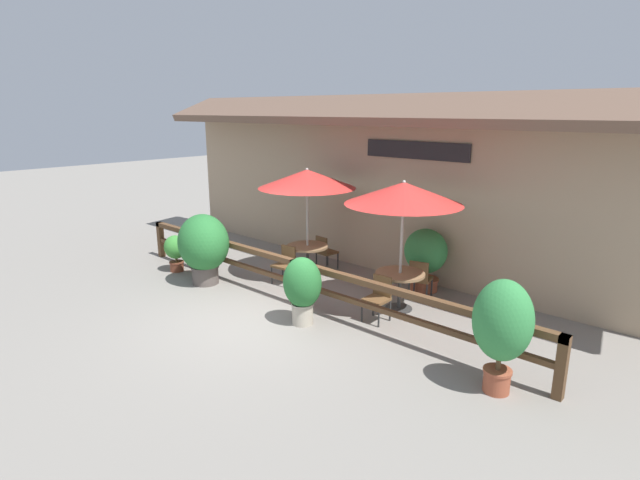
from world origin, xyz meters
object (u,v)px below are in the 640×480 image
at_px(chair_near_wallside, 325,251).
at_px(patio_umbrella_middle, 404,193).
at_px(dining_table_middle, 400,280).
at_px(potted_plant_corner_fern, 502,325).
at_px(potted_plant_small_flowering, 204,245).
at_px(chair_near_streetside, 285,263).
at_px(potted_plant_broad_leaf, 425,255).
at_px(potted_plant_tall_tropical, 302,286).
at_px(dining_table_near, 308,252).
at_px(chair_middle_wallside, 420,278).
at_px(patio_umbrella_near, 307,179).
at_px(potted_plant_entrance_palm, 176,250).
at_px(chair_middle_streetside, 378,296).

distance_m(chair_near_wallside, patio_umbrella_middle, 3.49).
xyz_separation_m(dining_table_middle, potted_plant_corner_fern, (2.71, -1.61, 0.41)).
distance_m(patio_umbrella_middle, potted_plant_small_flowering, 4.70).
bearing_deg(potted_plant_corner_fern, patio_umbrella_middle, 149.20).
height_order(chair_near_streetside, potted_plant_broad_leaf, potted_plant_broad_leaf).
relative_size(chair_near_wallside, potted_plant_tall_tropical, 0.67).
height_order(dining_table_near, potted_plant_corner_fern, potted_plant_corner_fern).
bearing_deg(potted_plant_corner_fern, potted_plant_small_flowering, -179.29).
distance_m(dining_table_middle, potted_plant_corner_fern, 3.18).
height_order(chair_middle_wallside, potted_plant_broad_leaf, potted_plant_broad_leaf).
bearing_deg(potted_plant_corner_fern, chair_middle_wallside, 138.91).
distance_m(patio_umbrella_near, potted_plant_tall_tropical, 3.17).
bearing_deg(chair_near_wallside, potted_plant_broad_leaf, -165.87).
bearing_deg(potted_plant_entrance_palm, potted_plant_tall_tropical, -1.96).
bearing_deg(chair_middle_wallside, patio_umbrella_near, -4.92).
bearing_deg(potted_plant_entrance_palm, dining_table_near, 35.32).
xyz_separation_m(chair_near_wallside, chair_middle_wallside, (2.82, -0.20, 0.00)).
bearing_deg(dining_table_middle, chair_near_wallside, 161.71).
distance_m(patio_umbrella_middle, potted_plant_corner_fern, 3.42).
distance_m(chair_near_wallside, chair_middle_streetside, 3.26).
height_order(patio_umbrella_near, potted_plant_broad_leaf, patio_umbrella_near).
bearing_deg(potted_plant_tall_tropical, patio_umbrella_middle, 62.59).
height_order(dining_table_middle, potted_plant_broad_leaf, potted_plant_broad_leaf).
height_order(patio_umbrella_middle, potted_plant_tall_tropical, patio_umbrella_middle).
height_order(dining_table_near, chair_near_wallside, chair_near_wallside).
xyz_separation_m(patio_umbrella_near, chair_near_wallside, (-0.05, 0.68, -1.86)).
height_order(dining_table_middle, potted_plant_small_flowering, potted_plant_small_flowering).
height_order(patio_umbrella_near, dining_table_near, patio_umbrella_near).
relative_size(chair_near_wallside, potted_plant_corner_fern, 0.51).
bearing_deg(potted_plant_tall_tropical, potted_plant_entrance_palm, 178.04).
relative_size(chair_middle_wallside, potted_plant_corner_fern, 0.51).
bearing_deg(chair_near_wallside, chair_middle_streetside, 155.83).
xyz_separation_m(chair_middle_wallside, potted_plant_small_flowering, (-4.16, -2.43, 0.42)).
xyz_separation_m(chair_near_wallside, chair_middle_streetside, (2.81, -1.65, 0.00)).
height_order(potted_plant_small_flowering, potted_plant_entrance_palm, potted_plant_small_flowering).
height_order(chair_near_streetside, potted_plant_small_flowering, potted_plant_small_flowering).
bearing_deg(patio_umbrella_middle, chair_middle_wallside, 88.26).
distance_m(potted_plant_tall_tropical, potted_plant_entrance_palm, 4.49).
distance_m(chair_near_streetside, potted_plant_tall_tropical, 2.33).
bearing_deg(dining_table_near, chair_near_wallside, 93.95).
relative_size(potted_plant_small_flowering, potted_plant_tall_tropical, 1.26).
bearing_deg(chair_near_streetside, chair_near_wallside, 84.28).
bearing_deg(patio_umbrella_middle, chair_middle_streetside, -89.34).
bearing_deg(potted_plant_corner_fern, potted_plant_tall_tropical, -177.08).
relative_size(dining_table_near, chair_middle_wallside, 1.14).
bearing_deg(patio_umbrella_near, potted_plant_corner_fern, -18.78).
bearing_deg(chair_middle_streetside, potted_plant_small_flowering, -168.69).
distance_m(patio_umbrella_middle, potted_plant_broad_leaf, 2.01).
distance_m(potted_plant_corner_fern, potted_plant_broad_leaf, 4.11).
height_order(patio_umbrella_near, chair_near_streetside, patio_umbrella_near).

